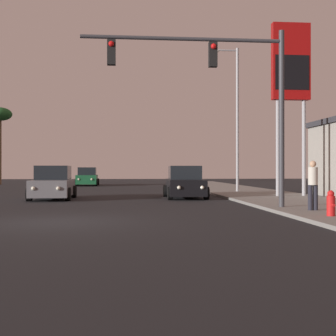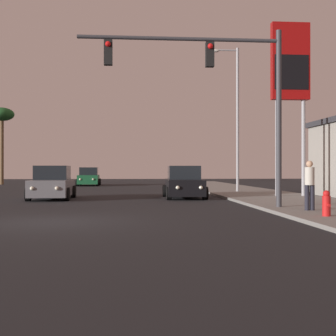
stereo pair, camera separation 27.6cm
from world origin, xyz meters
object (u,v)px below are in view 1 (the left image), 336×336
Objects in this scene: car_tan at (51,177)px; gas_station_sign at (291,71)px; car_black at (185,183)px; traffic_light_mast at (225,81)px; fire_hydrant at (331,204)px; pedestrian_on_sidewalk at (313,183)px; palm_tree_far at (0,118)px; car_green at (87,177)px; car_grey at (53,184)px; street_lamp at (235,112)px.

gas_station_sign is at bearing 126.28° from car_tan.
gas_station_sign is (5.50, -0.56, 5.86)m from car_black.
traffic_light_mast reaches higher than fire_hydrant.
traffic_light_mast is 0.83× the size of gas_station_sign.
pedestrian_on_sidewalk reaches higher than fire_hydrant.
gas_station_sign reaches higher than car_tan.
palm_tree_far is at bearing 118.33° from fire_hydrant.
car_green is at bearing 176.26° from car_tan.
palm_tree_far is at bearing -54.32° from car_black.
car_grey is at bearing -69.65° from palm_tree_far.
fire_hydrant is (9.66, -10.52, -0.27)m from car_grey.
palm_tree_far reaches higher than car_black.
car_black is 8.05m from gas_station_sign.
car_green is 0.57× the size of palm_tree_far.
car_black is at bearing -177.75° from car_grey.
car_black is at bearing 93.94° from traffic_light_mast.
gas_station_sign is at bearing -71.65° from street_lamp.
car_tan and car_green have the same top height.
car_black is 0.57× the size of palm_tree_far.
palm_tree_far is (-8.90, 4.15, 5.84)m from car_green.
car_tan reaches higher than fire_hydrant.
car_grey is at bearing 179.21° from gas_station_sign.
palm_tree_far reaches higher than car_grey.
car_black is at bearing 105.11° from fire_hydrant.
gas_station_sign is at bearing 176.21° from car_black.
car_black is 7.38m from street_lamp.
car_green is (3.32, -0.13, 0.00)m from car_tan.
gas_station_sign is (12.21, -0.17, 5.86)m from car_grey.
car_grey is 1.00× the size of car_black.
fire_hydrant is at bearing -93.10° from street_lamp.
car_tan is at bearing 114.95° from pedestrian_on_sidewalk.
traffic_light_mast is (0.51, -7.46, 3.97)m from car_black.
traffic_light_mast is at bearing -105.18° from street_lamp.
gas_station_sign is at bearing 54.16° from traffic_light_mast.
car_tan and car_grey have the same top height.
car_black is 0.48× the size of street_lamp.
street_lamp reaches higher than car_tan.
street_lamp is 1.00× the size of gas_station_sign.
car_green is 0.48× the size of street_lamp.
traffic_light_mast is at bearing 109.74° from car_tan.
car_tan is 31.12m from pedestrian_on_sidewalk.
car_green is at bearing 107.61° from fire_hydrant.
fire_hydrant is at bearing -61.67° from palm_tree_far.
car_tan is 0.48× the size of street_lamp.
fire_hydrant is (12.86, -30.18, -0.27)m from car_tan.
car_green is 27.82m from traffic_light_mast.
palm_tree_far is (-18.71, 32.24, 5.57)m from pedestrian_on_sidewalk.
pedestrian_on_sidewalk is (3.21, -8.95, 0.27)m from car_black.
traffic_light_mast is (7.11, -26.60, 3.97)m from car_green.
fire_hydrant is (2.43, -3.45, -4.25)m from traffic_light_mast.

